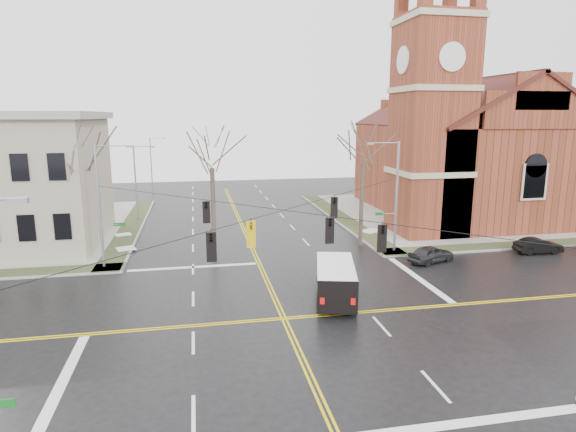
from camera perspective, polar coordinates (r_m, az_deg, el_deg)
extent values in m
plane|color=black|center=(27.57, -0.49, -12.05)|extent=(120.00, 120.00, 0.00)
cube|color=gray|center=(58.97, 19.34, 0.29)|extent=(30.00, 30.00, 0.15)
cube|color=#303D21|center=(53.39, 6.44, -0.17)|extent=(2.00, 30.00, 0.02)
cube|color=#303D21|center=(47.88, 27.62, -2.86)|extent=(30.00, 2.00, 0.02)
cube|color=#303D21|center=(51.42, -18.14, -1.15)|extent=(2.00, 30.00, 0.02)
cube|color=gold|center=(27.55, -0.75, -12.06)|extent=(0.12, 100.00, 0.01)
cube|color=gold|center=(27.59, -0.24, -12.02)|extent=(0.12, 100.00, 0.01)
cube|color=gold|center=(27.46, -0.45, -12.14)|extent=(100.00, 0.12, 0.01)
cube|color=gold|center=(27.68, -0.54, -11.94)|extent=(100.00, 0.12, 0.01)
cube|color=silver|center=(20.50, 20.57, -21.93)|extent=(9.50, 0.50, 0.01)
cube|color=silver|center=(37.02, -11.19, -5.96)|extent=(9.50, 0.50, 0.01)
cube|color=silver|center=(23.47, -25.39, -17.76)|extent=(0.50, 9.50, 0.01)
cube|color=silver|center=(35.21, 15.13, -7.08)|extent=(0.50, 9.50, 0.01)
cube|color=brown|center=(47.06, 16.55, 9.91)|extent=(6.00, 6.00, 20.00)
cube|color=#BBB08F|center=(47.78, 17.26, 21.36)|extent=(6.30, 6.30, 0.50)
cylinder|color=silver|center=(44.62, 18.90, 17.43)|extent=(2.40, 0.15, 2.40)
cylinder|color=silver|center=(45.99, 13.47, 17.54)|extent=(0.15, 2.40, 2.40)
cube|color=brown|center=(59.62, 20.01, 5.16)|extent=(18.00, 24.00, 10.00)
cube|color=brown|center=(50.44, 14.28, 1.20)|extent=(2.00, 5.00, 4.40)
cylinder|color=gray|center=(40.23, 12.73, 2.21)|extent=(0.20, 0.20, 9.00)
cylinder|color=gray|center=(40.24, 11.86, 0.29)|extent=(1.20, 0.06, 0.06)
cube|color=#0E5619|center=(39.97, 10.93, 0.25)|extent=(0.90, 0.04, 0.25)
cylinder|color=gray|center=(39.29, 11.40, 8.50)|extent=(2.40, 0.08, 0.08)
cube|color=gray|center=(38.85, 9.74, 8.46)|extent=(0.50, 0.22, 0.15)
cylinder|color=gray|center=(37.52, -21.45, 0.99)|extent=(0.20, 0.20, 9.00)
cylinder|color=gray|center=(37.67, -20.40, -0.98)|extent=(1.20, 0.06, 0.06)
cube|color=#0E5619|center=(37.56, -19.35, -0.95)|extent=(0.90, 0.04, 0.25)
cylinder|color=gray|center=(36.81, -20.12, 7.82)|extent=(2.40, 0.08, 0.08)
cube|color=gray|center=(36.64, -18.24, 7.85)|extent=(0.50, 0.22, 0.15)
cube|color=gray|center=(14.21, -29.39, 1.60)|extent=(0.50, 0.22, 0.15)
cylinder|color=black|center=(25.70, -0.52, 0.70)|extent=(23.02, 23.02, 0.03)
cylinder|color=black|center=(25.70, -0.52, 0.70)|extent=(23.02, 23.02, 0.03)
imported|color=black|center=(21.57, -9.07, -3.66)|extent=(0.21, 0.26, 1.30)
imported|color=black|center=(30.59, 5.50, 1.01)|extent=(0.21, 0.26, 1.30)
imported|color=gold|center=(23.64, -4.40, -2.18)|extent=(0.21, 0.26, 1.30)
imported|color=black|center=(29.36, -9.65, 0.44)|extent=(0.21, 0.26, 1.30)
imported|color=black|center=(23.21, 11.08, -2.63)|extent=(0.21, 0.26, 1.30)
imported|color=black|center=(24.41, 4.97, -1.74)|extent=(0.21, 0.26, 1.30)
cylinder|color=gray|center=(53.63, -17.60, 3.68)|extent=(0.16, 0.16, 8.00)
cylinder|color=gray|center=(53.15, -16.78, 7.90)|extent=(2.00, 0.07, 0.07)
cube|color=gray|center=(53.06, -15.70, 7.90)|extent=(0.45, 0.20, 0.13)
cylinder|color=gray|center=(73.40, -15.90, 5.83)|extent=(0.16, 0.16, 8.00)
cylinder|color=gray|center=(73.05, -15.28, 8.90)|extent=(2.00, 0.07, 0.07)
cube|color=gray|center=(72.99, -14.49, 8.90)|extent=(0.45, 0.20, 0.13)
cube|color=white|center=(29.82, 5.65, -7.53)|extent=(3.59, 6.16, 1.86)
cube|color=white|center=(32.18, 5.46, -6.57)|extent=(2.41, 1.50, 1.31)
cube|color=black|center=(32.36, 5.45, -5.35)|extent=(1.99, 0.62, 0.87)
cube|color=black|center=(29.83, 5.65, -6.30)|extent=(3.15, 4.37, 0.60)
cube|color=#B70C0A|center=(27.10, 4.08, -10.01)|extent=(0.27, 0.14, 0.37)
cube|color=#B70C0A|center=(27.19, 7.72, -10.02)|extent=(0.27, 0.14, 0.37)
cube|color=black|center=(30.14, 5.61, -9.23)|extent=(3.65, 6.23, 0.11)
cylinder|color=black|center=(31.89, 3.65, -7.93)|extent=(0.47, 0.83, 0.79)
cylinder|color=black|center=(31.98, 7.29, -7.95)|extent=(0.47, 0.83, 0.79)
cylinder|color=black|center=(28.32, 3.71, -10.54)|extent=(0.47, 0.83, 0.79)
cylinder|color=black|center=(28.42, 7.83, -10.55)|extent=(0.47, 0.83, 0.79)
imported|color=black|center=(38.96, 16.58, -4.32)|extent=(4.20, 2.79, 1.33)
imported|color=black|center=(44.82, 27.53, -3.14)|extent=(3.91, 1.49, 1.27)
cylinder|color=#3A2E25|center=(40.49, -23.12, 0.15)|extent=(0.36, 0.36, 6.98)
cylinder|color=#3A2E25|center=(39.54, -8.83, 0.65)|extent=(0.36, 0.36, 6.90)
cylinder|color=#3A2E25|center=(41.76, 8.70, 1.37)|extent=(0.36, 0.36, 7.09)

